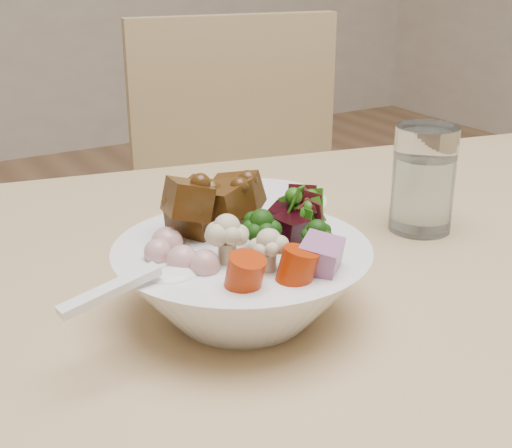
% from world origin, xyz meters
% --- Properties ---
extents(chair_far, '(0.45, 0.45, 0.84)m').
position_xyz_m(chair_far, '(0.10, 0.65, 0.47)').
color(chair_far, tan).
rests_on(chair_far, ground).
extents(food_bowl, '(0.19, 0.19, 0.11)m').
position_xyz_m(food_bowl, '(-0.26, 0.06, 0.72)').
color(food_bowl, white).
rests_on(food_bowl, dining_table).
extents(soup_spoon, '(0.10, 0.03, 0.02)m').
position_xyz_m(soup_spoon, '(-0.34, 0.04, 0.74)').
color(soup_spoon, white).
rests_on(soup_spoon, food_bowl).
extents(water_glass, '(0.06, 0.06, 0.11)m').
position_xyz_m(water_glass, '(-0.02, 0.12, 0.73)').
color(water_glass, silver).
rests_on(water_glass, dining_table).
extents(side_bowl, '(0.13, 0.13, 0.04)m').
position_xyz_m(side_bowl, '(-0.18, 0.18, 0.70)').
color(side_bowl, white).
rests_on(side_bowl, dining_table).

